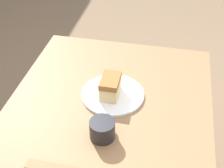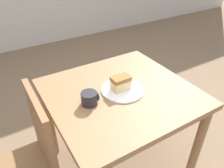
{
  "view_description": "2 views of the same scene",
  "coord_description": "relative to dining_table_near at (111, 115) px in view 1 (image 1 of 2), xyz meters",
  "views": [
    {
      "loc": [
        -1.04,
        0.07,
        1.62
      ],
      "look_at": [
        -0.03,
        0.28,
        0.79
      ],
      "focal_mm": 50.0,
      "sensor_mm": 36.0,
      "label": 1
    },
    {
      "loc": [
        -0.68,
        -0.66,
        1.54
      ],
      "look_at": [
        -0.09,
        0.31,
        0.78
      ],
      "focal_mm": 35.0,
      "sensor_mm": 36.0,
      "label": 2
    }
  ],
  "objects": [
    {
      "name": "dining_table_near",
      "position": [
        0.0,
        0.0,
        0.0
      ],
      "size": [
        0.9,
        0.85,
        0.73
      ],
      "color": "olive",
      "rests_on": "ground_plane"
    },
    {
      "name": "plate",
      "position": [
        0.01,
        -0.0,
        0.11
      ],
      "size": [
        0.27,
        0.27,
        0.01
      ],
      "color": "white",
      "rests_on": "dining_table_near"
    },
    {
      "name": "coffee_mug",
      "position": [
        -0.22,
        -0.01,
        0.15
      ],
      "size": [
        0.1,
        0.1,
        0.08
      ],
      "color": "#232328",
      "rests_on": "dining_table_near"
    },
    {
      "name": "cake_slice",
      "position": [
        0.0,
        0.0,
        0.17
      ],
      "size": [
        0.12,
        0.08,
        0.09
      ],
      "color": "#E5CC89",
      "rests_on": "plate"
    }
  ]
}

